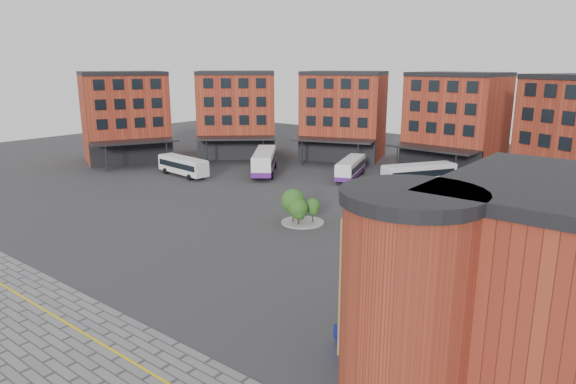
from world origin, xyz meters
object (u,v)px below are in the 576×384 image
Objects in this scene: bus_a at (183,165)px; bus_d at (419,174)px; bus_b at (264,161)px; bus_e at (477,186)px; blue_car at (359,348)px; bus_c at (351,168)px; tree_island at (298,206)px.

bus_d is (29.23, 15.68, -0.05)m from bus_a.
bus_e is (29.78, 4.30, -0.15)m from bus_b.
bus_a is at bearing -145.94° from bus_e.
bus_a is 0.87× the size of bus_b.
bus_d is 2.18× the size of blue_car.
bus_c reaches higher than blue_car.
bus_c is 1.00× the size of bus_d.
blue_car is at bearing -76.96° from bus_c.
tree_island is at bearing -102.78° from bus_e.
blue_car is at bearing -44.71° from tree_island.
blue_car is at bearing -79.51° from bus_b.
bus_a is at bearing -120.14° from bus_d.
bus_c is at bearing -137.25° from bus_d.
bus_d is 9.06m from bus_e.
tree_island is 0.39× the size of bus_e.
bus_d is at bearing -8.33° from bus_c.
bus_b is (8.08, 8.62, 0.21)m from bus_a.
bus_e is at bearing 13.94° from bus_d.
tree_island is 24.91m from bus_b.
bus_a is 0.87× the size of bus_e.
tree_island is 0.44× the size of bus_c.
bus_e reaches higher than bus_a.
bus_c is 46.33m from blue_car.
bus_e is at bearing -64.78° from bus_a.
blue_car is at bearing -113.13° from bus_a.
tree_island is 0.45× the size of bus_a.
bus_b is 49.85m from blue_car.
bus_b is 1.12× the size of bus_c.
bus_b is at bearing 139.05° from tree_island.
blue_car is at bearing -37.73° from bus_d.
bus_c is (19.76, 13.82, -0.11)m from bus_a.
blue_car is (44.63, -25.26, -0.86)m from bus_a.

